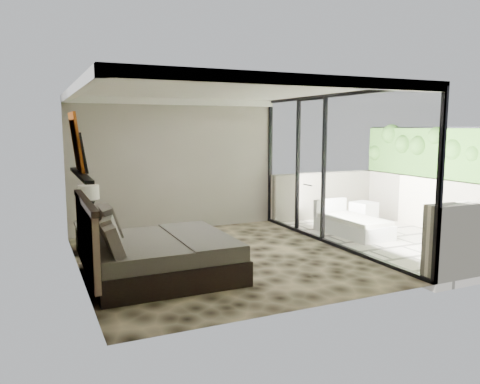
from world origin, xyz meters
name	(u,v)px	position (x,y,z in m)	size (l,w,h in m)	color
floor	(221,258)	(0.00, 0.00, 0.00)	(5.00, 5.00, 0.00)	black
ceiling	(220,90)	(0.00, 0.00, 2.79)	(4.50, 5.00, 0.02)	silver
back_wall	(177,165)	(0.00, 2.49, 1.40)	(4.50, 0.02, 2.80)	gray
left_wall	(77,182)	(-2.24, 0.00, 1.40)	(0.02, 5.00, 2.80)	gray
glass_wall	(333,171)	(2.25, 0.00, 1.40)	(0.08, 5.00, 2.80)	white
terrace_slab	(393,240)	(3.75, 0.00, -0.06)	(3.00, 5.00, 0.12)	beige
parapet_far	(443,206)	(5.10, 0.00, 0.55)	(0.30, 5.00, 1.10)	beige
foliage_hedge	(447,154)	(5.10, 0.00, 1.65)	(0.36, 4.60, 1.10)	#3E6E22
picture_ledge	(81,175)	(-2.18, 0.10, 1.50)	(0.12, 2.20, 0.05)	black
bed	(155,254)	(-1.26, -0.53, 0.34)	(2.12, 2.05, 1.17)	black
nightstand	(91,237)	(-1.93, 1.36, 0.27)	(0.53, 0.53, 0.53)	black
table_lamp	(89,199)	(-1.94, 1.42, 0.94)	(0.36, 0.36, 0.66)	black
abstract_canvas	(76,142)	(-2.19, 0.43, 1.97)	(0.04, 0.90, 0.90)	#B8400F
framed_print	(82,152)	(-2.14, 0.16, 1.82)	(0.03, 0.50, 0.60)	black
ottoman	(364,212)	(4.14, 1.40, 0.24)	(0.48, 0.48, 0.48)	white
lounger	(351,225)	(3.15, 0.57, 0.20)	(0.90, 1.67, 0.64)	white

